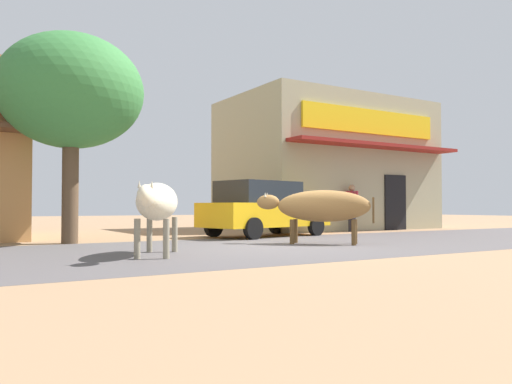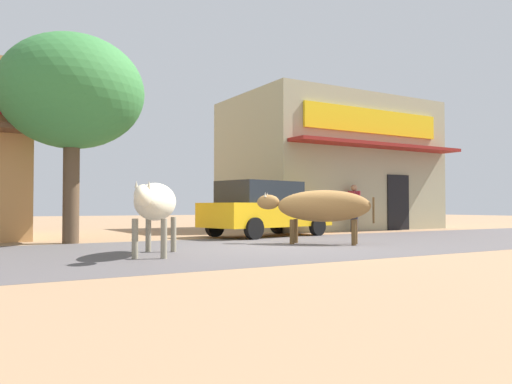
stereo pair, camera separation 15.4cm
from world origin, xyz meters
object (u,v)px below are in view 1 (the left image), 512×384
Objects in this scene: roadside_tree at (71,93)px; pedestrian_by_shop at (352,204)px; parked_hatchback_car at (264,208)px; cow_far_dark at (321,206)px; cow_near_brown at (157,203)px.

roadside_tree reaches higher than pedestrian_by_shop.
parked_hatchback_car is 3.38m from cow_far_dark.
cow_far_dark is at bearing 8.76° from cow_near_brown.
cow_near_brown is at bearing -152.22° from pedestrian_by_shop.
roadside_tree is 2.21× the size of cow_far_dark.
roadside_tree is 4.85m from cow_near_brown.
parked_hatchback_car is at bearing 81.70° from cow_far_dark.
parked_hatchback_car is at bearing -170.28° from pedestrian_by_shop.
roadside_tree reaches higher than parked_hatchback_car.
pedestrian_by_shop is (4.14, 0.71, 0.14)m from parked_hatchback_car.
cow_near_brown is 4.40m from cow_far_dark.
cow_far_dark is (4.35, 0.67, -0.07)m from cow_near_brown.
cow_far_dark is (-0.49, -3.35, 0.06)m from parked_hatchback_car.
cow_near_brown is at bearing -171.24° from cow_far_dark.
pedestrian_by_shop reaches higher than parked_hatchback_car.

